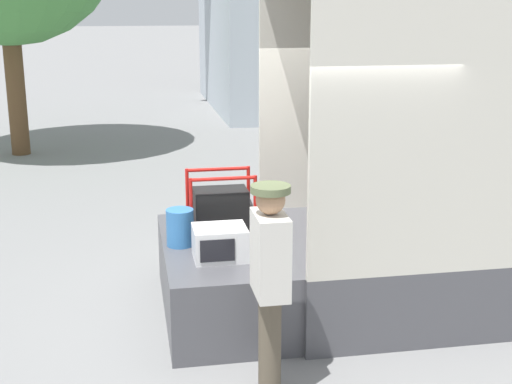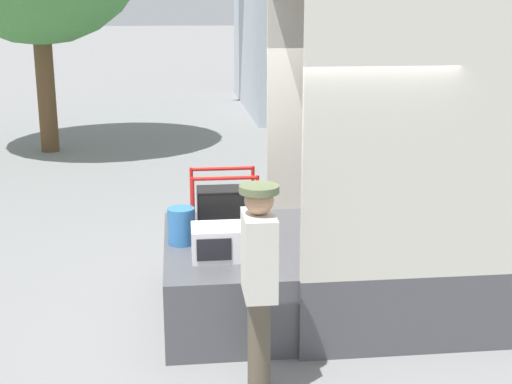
{
  "view_description": "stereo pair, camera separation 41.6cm",
  "coord_description": "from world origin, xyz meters",
  "views": [
    {
      "loc": [
        -1.41,
        -6.48,
        3.0
      ],
      "look_at": [
        -0.27,
        -0.2,
        1.27
      ],
      "focal_mm": 50.0,
      "sensor_mm": 36.0,
      "label": 1
    },
    {
      "loc": [
        -1.0,
        -6.54,
        3.0
      ],
      "look_at": [
        -0.27,
        -0.2,
        1.27
      ],
      "focal_mm": 50.0,
      "sensor_mm": 36.0,
      "label": 2
    }
  ],
  "objects": [
    {
      "name": "portable_generator",
      "position": [
        -0.52,
        0.32,
        0.96
      ],
      "size": [
        0.67,
        0.44,
        0.63
      ],
      "color": "black",
      "rests_on": "tailgate_deck"
    },
    {
      "name": "worker_person",
      "position": [
        -0.4,
        -1.5,
        1.03
      ],
      "size": [
        0.3,
        0.44,
        1.68
      ],
      "color": "brown",
      "rests_on": "ground"
    },
    {
      "name": "tailgate_deck",
      "position": [
        -0.57,
        0.0,
        0.36
      ],
      "size": [
        1.14,
        2.11,
        0.72
      ],
      "primitive_type": "cube",
      "color": "#4C4C51",
      "rests_on": "ground"
    },
    {
      "name": "ground_plane",
      "position": [
        0.0,
        0.0,
        0.0
      ],
      "size": [
        160.0,
        160.0,
        0.0
      ],
      "primitive_type": "plane",
      "color": "gray"
    },
    {
      "name": "microwave",
      "position": [
        -0.64,
        -0.42,
        0.87
      ],
      "size": [
        0.48,
        0.41,
        0.3
      ],
      "color": "white",
      "rests_on": "tailgate_deck"
    },
    {
      "name": "orange_bucket",
      "position": [
        -0.97,
        0.01,
        0.9
      ],
      "size": [
        0.26,
        0.26,
        0.36
      ],
      "color": "#3370B2",
      "rests_on": "tailgate_deck"
    }
  ]
}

